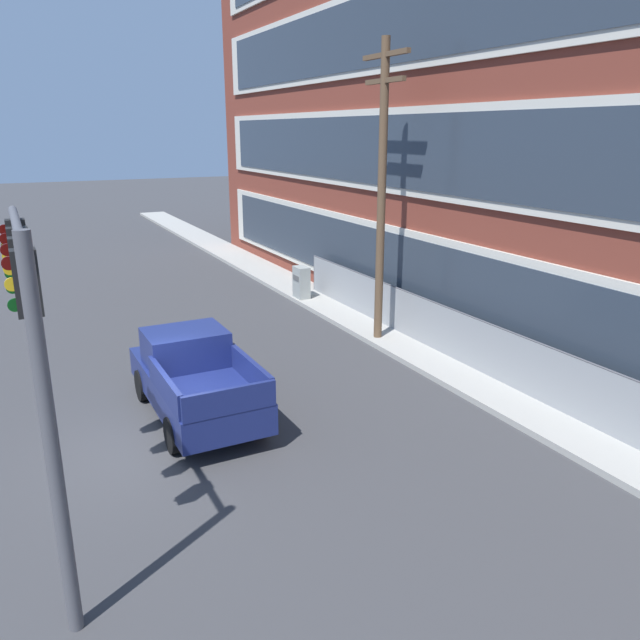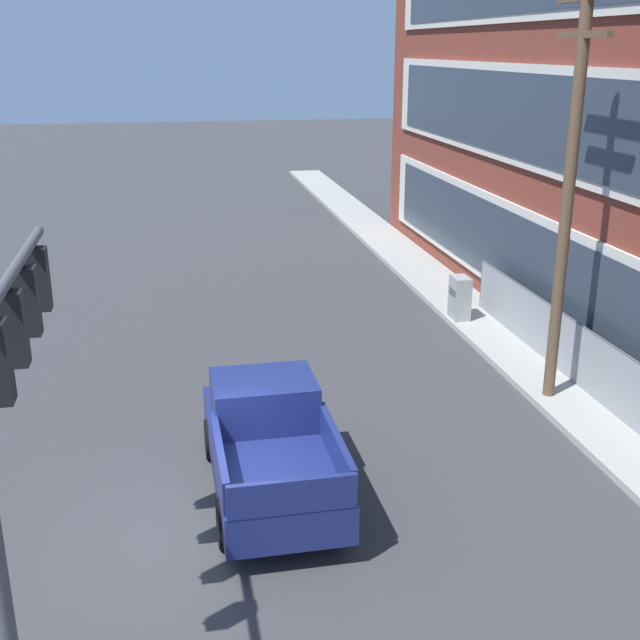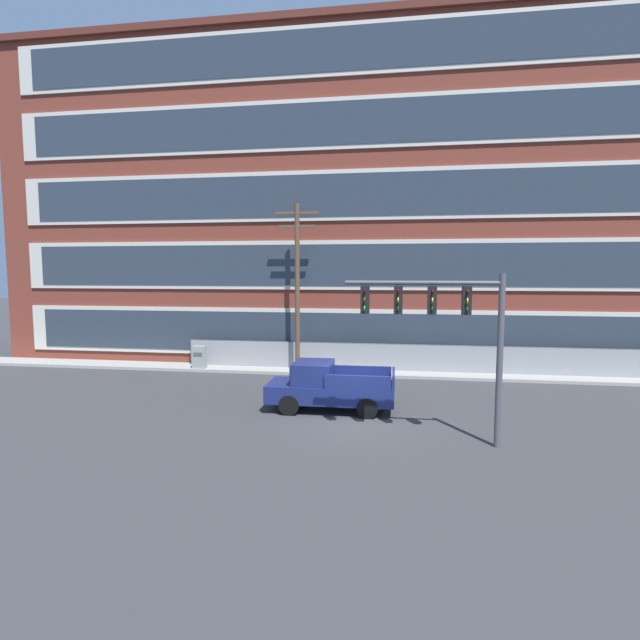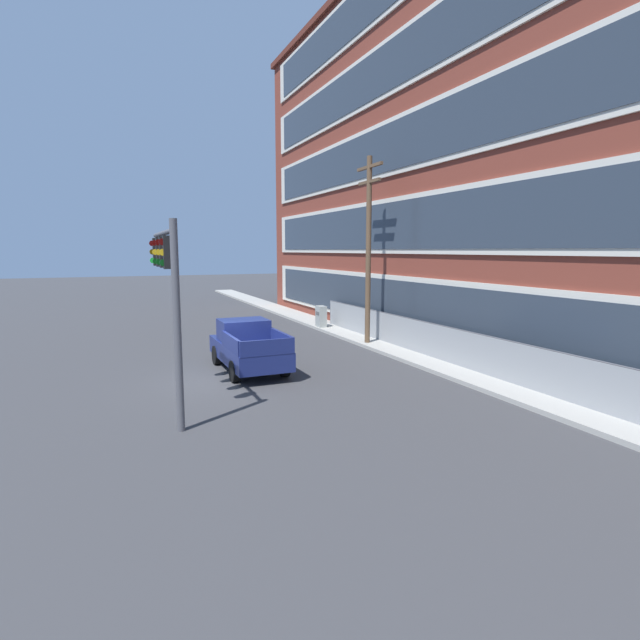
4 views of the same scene
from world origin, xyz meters
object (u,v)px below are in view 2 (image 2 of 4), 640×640
utility_pole_near_corner (569,182)px  traffic_signal_mast (11,388)px  electrical_cabinet (460,300)px  pickup_truck_navy (269,443)px

utility_pole_near_corner → traffic_signal_mast: bearing=-56.2°
traffic_signal_mast → electrical_cabinet: 16.45m
traffic_signal_mast → pickup_truck_navy: size_ratio=1.07×
pickup_truck_navy → electrical_cabinet: size_ratio=3.62×
utility_pole_near_corner → pickup_truck_navy: bearing=-68.8°
pickup_truck_navy → traffic_signal_mast: bearing=-39.0°
traffic_signal_mast → electrical_cabinet: traffic_signal_mast is taller
pickup_truck_navy → utility_pole_near_corner: size_ratio=0.56×
traffic_signal_mast → utility_pole_near_corner: bearing=123.8°
pickup_truck_navy → electrical_cabinet: 10.67m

